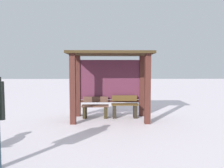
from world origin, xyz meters
The scene contains 4 objects.
ground_plane centered at (0.00, 0.00, 0.00)m, with size 60.00×60.00×0.00m, color white.
bus_shelter centered at (0.00, 0.16, 1.60)m, with size 2.72×1.52×2.25m.
bench_left_inside centered at (-0.51, 0.27, 0.32)m, with size 0.93×0.37×0.73m.
bench_center_inside centered at (0.51, 0.27, 0.34)m, with size 0.93×0.35×0.77m.
Camera 1 is at (-0.07, -6.91, 1.69)m, focal length 33.32 mm.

